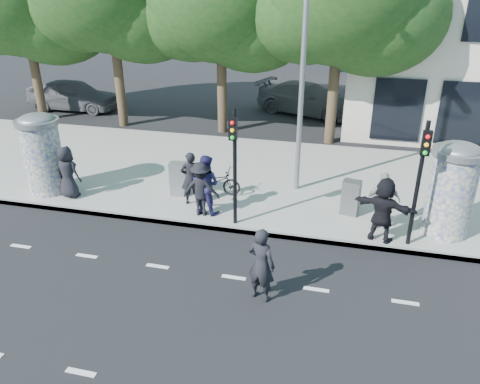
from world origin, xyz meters
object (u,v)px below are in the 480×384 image
(ped_f, at_px, (383,210))
(cabinet_right, at_px, (351,198))
(ped_c, at_px, (206,184))
(ad_column_left, at_px, (42,152))
(cabinet_left, at_px, (179,179))
(man_road, at_px, (261,265))
(car_right, at_px, (307,99))
(car_left, at_px, (73,95))
(traffic_pole_far, at_px, (420,173))
(ped_a, at_px, (68,172))
(ped_e, at_px, (382,201))
(traffic_pole_near, at_px, (234,156))
(street_lamp, at_px, (304,47))
(bicycle, at_px, (215,181))
(ad_column_right, at_px, (452,187))
(ped_d, at_px, (201,189))
(ped_b, at_px, (191,178))

(ped_f, bearing_deg, cabinet_right, -40.86)
(ped_c, distance_m, ped_f, 5.10)
(ad_column_left, bearing_deg, cabinet_left, 10.29)
(man_road, height_order, car_right, man_road)
(car_left, bearing_deg, traffic_pole_far, -123.59)
(man_road, bearing_deg, car_right, -70.19)
(ad_column_left, height_order, car_right, ad_column_left)
(ped_a, xyz_separation_m, ped_e, (9.70, 0.26, -0.01))
(ad_column_left, relative_size, traffic_pole_near, 0.78)
(traffic_pole_near, relative_size, street_lamp, 0.42)
(ad_column_left, height_order, ped_f, ad_column_left)
(street_lamp, distance_m, bicycle, 5.01)
(ped_f, bearing_deg, street_lamp, -28.76)
(ped_a, height_order, man_road, ped_a)
(ped_a, xyz_separation_m, car_left, (-6.19, 10.24, -0.17))
(street_lamp, height_order, man_road, street_lamp)
(traffic_pole_far, bearing_deg, cabinet_right, 137.66)
(ped_c, height_order, car_left, ped_c)
(ad_column_right, distance_m, street_lamp, 5.81)
(man_road, bearing_deg, ped_d, -36.24)
(traffic_pole_near, relative_size, ped_f, 1.88)
(ped_c, relative_size, ped_f, 1.01)
(ped_e, height_order, car_right, ped_e)
(ped_c, height_order, bicycle, ped_c)
(bicycle, xyz_separation_m, car_left, (-10.68, 8.89, 0.23))
(ped_a, relative_size, man_road, 0.95)
(car_left, bearing_deg, bicycle, -130.52)
(traffic_pole_far, height_order, car_left, traffic_pole_far)
(ped_b, bearing_deg, car_left, -68.66)
(ped_e, distance_m, cabinet_right, 1.15)
(ped_f, xyz_separation_m, cabinet_left, (-6.32, 1.41, -0.35))
(traffic_pole_near, bearing_deg, ped_e, 10.55)
(ped_b, distance_m, ped_f, 5.80)
(bicycle, bearing_deg, cabinet_left, 107.11)
(street_lamp, distance_m, ped_e, 5.08)
(traffic_pole_near, bearing_deg, ped_d, 162.50)
(ad_column_left, relative_size, ped_f, 1.46)
(bicycle, height_order, cabinet_right, cabinet_right)
(traffic_pole_far, height_order, cabinet_right, traffic_pole_far)
(traffic_pole_near, height_order, cabinet_left, traffic_pole_near)
(man_road, height_order, cabinet_right, man_road)
(street_lamp, relative_size, ped_e, 4.72)
(traffic_pole_near, distance_m, ped_e, 4.31)
(ad_column_right, height_order, man_road, ad_column_right)
(ped_f, height_order, car_left, ped_f)
(ped_f, xyz_separation_m, man_road, (-2.67, -3.08, -0.16))
(traffic_pole_far, bearing_deg, ped_e, 134.27)
(street_lamp, relative_size, cabinet_right, 7.45)
(ped_d, height_order, car_right, ped_d)
(ad_column_right, bearing_deg, bicycle, 172.29)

